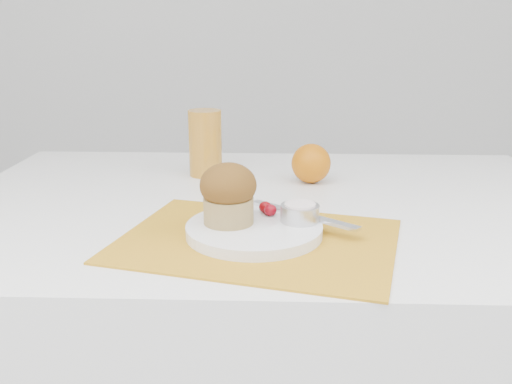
{
  "coord_description": "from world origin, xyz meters",
  "views": [
    {
      "loc": [
        0.02,
        -0.97,
        1.08
      ],
      "look_at": [
        -0.02,
        -0.06,
        0.8
      ],
      "focal_mm": 40.0,
      "sensor_mm": 36.0,
      "label": 1
    }
  ],
  "objects_px": {
    "plate": "(254,230)",
    "table": "(267,373)",
    "orange": "(311,163)",
    "muffin": "(228,193)",
    "juice_glass": "(205,143)"
  },
  "relations": [
    {
      "from": "orange",
      "to": "table",
      "type": "bearing_deg",
      "value": -123.54
    },
    {
      "from": "orange",
      "to": "muffin",
      "type": "bearing_deg",
      "value": -115.22
    },
    {
      "from": "table",
      "to": "juice_glass",
      "type": "distance_m",
      "value": 0.5
    },
    {
      "from": "plate",
      "to": "muffin",
      "type": "height_order",
      "value": "muffin"
    },
    {
      "from": "orange",
      "to": "juice_glass",
      "type": "relative_size",
      "value": 0.57
    },
    {
      "from": "table",
      "to": "juice_glass",
      "type": "bearing_deg",
      "value": 127.26
    },
    {
      "from": "plate",
      "to": "orange",
      "type": "xyz_separation_m",
      "value": [
        0.11,
        0.32,
        0.03
      ]
    },
    {
      "from": "orange",
      "to": "muffin",
      "type": "distance_m",
      "value": 0.35
    },
    {
      "from": "plate",
      "to": "table",
      "type": "bearing_deg",
      "value": 84.36
    },
    {
      "from": "table",
      "to": "plate",
      "type": "xyz_separation_m",
      "value": [
        -0.02,
        -0.19,
        0.39
      ]
    },
    {
      "from": "juice_glass",
      "to": "muffin",
      "type": "height_order",
      "value": "juice_glass"
    },
    {
      "from": "table",
      "to": "orange",
      "type": "height_order",
      "value": "orange"
    },
    {
      "from": "juice_glass",
      "to": "orange",
      "type": "bearing_deg",
      "value": -12.64
    },
    {
      "from": "table",
      "to": "juice_glass",
      "type": "xyz_separation_m",
      "value": [
        -0.14,
        0.18,
        0.45
      ]
    },
    {
      "from": "orange",
      "to": "plate",
      "type": "bearing_deg",
      "value": -108.38
    }
  ]
}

